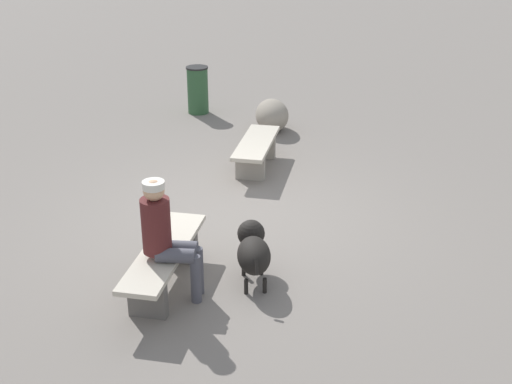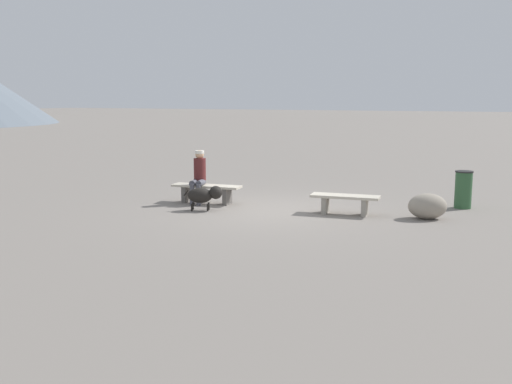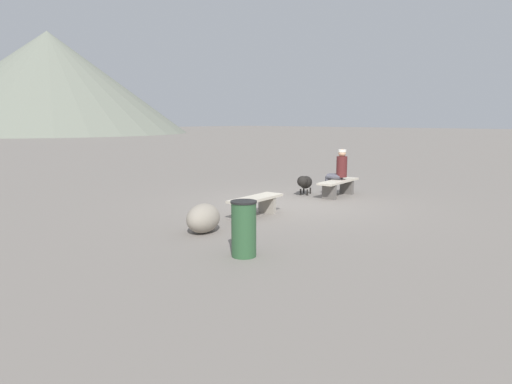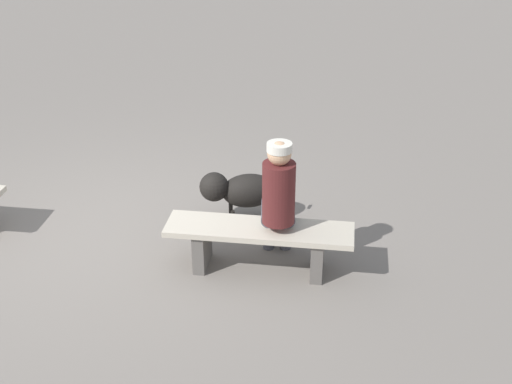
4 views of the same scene
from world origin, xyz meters
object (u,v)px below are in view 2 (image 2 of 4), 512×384
object	(u,v)px
bench_left	(345,201)
bench_right	(207,190)
dog	(204,195)
trash_bin	(463,190)
boulder	(427,206)
seated_person	(199,173)

from	to	relation	value
bench_left	bench_right	distance (m)	3.47
bench_left	dog	bearing A→B (deg)	10.65
dog	trash_bin	xyz separation A→B (m)	(-5.30, -2.89, 0.08)
trash_bin	boulder	bearing A→B (deg)	71.75
dog	boulder	bearing A→B (deg)	-8.66
bench_left	seated_person	size ratio (longest dim) A/B	1.19
seated_person	trash_bin	size ratio (longest dim) A/B	1.48
trash_bin	boulder	size ratio (longest dim) A/B	1.07
dog	seated_person	bearing A→B (deg)	105.46
bench_left	trash_bin	bearing A→B (deg)	-147.14
bench_right	seated_person	size ratio (longest dim) A/B	1.35
bench_left	boulder	bearing A→B (deg)	-177.71
trash_bin	boulder	world-z (taller)	trash_bin
bench_right	seated_person	bearing A→B (deg)	28.98
trash_bin	dog	bearing A→B (deg)	28.64
bench_left	seated_person	world-z (taller)	seated_person
bench_right	boulder	world-z (taller)	boulder
dog	boulder	world-z (taller)	dog
bench_left	seated_person	xyz separation A→B (m)	(3.62, 0.26, 0.44)
seated_person	trash_bin	xyz separation A→B (m)	(-5.88, -2.17, -0.30)
seated_person	dog	size ratio (longest dim) A/B	1.55
seated_person	boulder	xyz separation A→B (m)	(-5.35, -0.55, -0.47)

